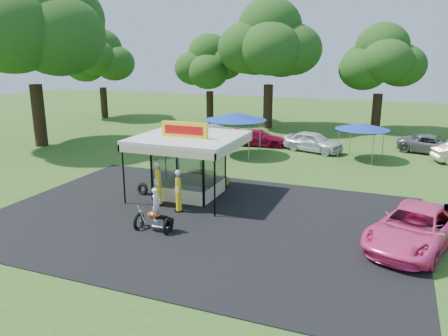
{
  "coord_description": "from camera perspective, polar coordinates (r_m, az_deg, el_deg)",
  "views": [
    {
      "loc": [
        8.24,
        -15.78,
        7.74
      ],
      "look_at": [
        0.42,
        4.0,
        2.06
      ],
      "focal_mm": 35.0,
      "sensor_mm": 36.0,
      "label": 1
    }
  ],
  "objects": [
    {
      "name": "oak_far_c",
      "position": [
        45.67,
        5.95,
        15.26
      ],
      "size": [
        10.77,
        10.77,
        12.69
      ],
      "color": "black",
      "rests_on": "ground"
    },
    {
      "name": "tent_west",
      "position": [
        33.25,
        1.52,
        6.71
      ],
      "size": [
        4.71,
        4.71,
        3.29
      ],
      "rotation": [
        0.0,
        0.0,
        0.03
      ],
      "color": "gray",
      "rests_on": "ground"
    },
    {
      "name": "ground",
      "position": [
        19.41,
        -5.56,
        -8.63
      ],
      "size": [
        120.0,
        120.0,
        0.0
      ],
      "primitive_type": "plane",
      "color": "#36581B",
      "rests_on": "ground"
    },
    {
      "name": "bg_car_b",
      "position": [
        37.17,
        4.68,
        3.93
      ],
      "size": [
        4.77,
        2.28,
        1.34
      ],
      "primitive_type": "imported",
      "rotation": [
        0.0,
        0.0,
        1.66
      ],
      "color": "maroon",
      "rests_on": "ground"
    },
    {
      "name": "bg_car_d",
      "position": [
        37.88,
        25.56,
        2.77
      ],
      "size": [
        5.55,
        3.67,
        1.42
      ],
      "primitive_type": "imported",
      "rotation": [
        0.0,
        0.0,
        1.29
      ],
      "color": "slate",
      "rests_on": "ground"
    },
    {
      "name": "gas_pump_left",
      "position": [
        22.65,
        -8.58,
        -2.14
      ],
      "size": [
        0.45,
        0.45,
        2.4
      ],
      "color": "black",
      "rests_on": "ground"
    },
    {
      "name": "pink_sedan",
      "position": [
        19.5,
        23.68,
        -7.18
      ],
      "size": [
        4.5,
        6.42,
        1.63
      ],
      "primitive_type": "imported",
      "rotation": [
        0.0,
        0.0,
        -0.34
      ],
      "color": "#FF4592",
      "rests_on": "ground"
    },
    {
      "name": "kiosk_car",
      "position": [
        26.18,
        -2.35,
        -1.16
      ],
      "size": [
        2.82,
        1.13,
        0.96
      ],
      "primitive_type": "imported",
      "rotation": [
        0.0,
        0.0,
        1.57
      ],
      "color": "yellow",
      "rests_on": "ground"
    },
    {
      "name": "a_frame_sign",
      "position": [
        18.87,
        25.72,
        -8.96
      ],
      "size": [
        0.63,
        0.56,
        1.12
      ],
      "rotation": [
        0.0,
        0.0,
        -0.01
      ],
      "color": "#593819",
      "rests_on": "ground"
    },
    {
      "name": "asphalt_apron",
      "position": [
        21.06,
        -3.08,
        -6.58
      ],
      "size": [
        20.0,
        14.0,
        0.04
      ],
      "primitive_type": "cube",
      "color": "black",
      "rests_on": "ground"
    },
    {
      "name": "oak_far_d",
      "position": [
        46.35,
        19.8,
        12.62
      ],
      "size": [
        8.63,
        8.63,
        10.27
      ],
      "color": "black",
      "rests_on": "ground"
    },
    {
      "name": "bg_car_c",
      "position": [
        35.53,
        11.57,
        3.39
      ],
      "size": [
        5.08,
        3.26,
        1.61
      ],
      "primitive_type": "imported",
      "rotation": [
        0.0,
        0.0,
        1.26
      ],
      "color": "silver",
      "rests_on": "ground"
    },
    {
      "name": "spectator_east_b",
      "position": [
        20.43,
        26.9,
        -6.46
      ],
      "size": [
        1.05,
        0.55,
        1.7
      ],
      "primitive_type": "imported",
      "rotation": [
        0.0,
        0.0,
        3.28
      ],
      "color": "gray",
      "rests_on": "ground"
    },
    {
      "name": "gas_station_kiosk",
      "position": [
        23.91,
        -4.52,
        0.47
      ],
      "size": [
        5.4,
        5.4,
        4.18
      ],
      "color": "white",
      "rests_on": "ground"
    },
    {
      "name": "tent_east",
      "position": [
        33.48,
        17.63,
        5.18
      ],
      "size": [
        3.9,
        3.9,
        2.72
      ],
      "rotation": [
        0.0,
        0.0,
        -0.24
      ],
      "color": "gray",
      "rests_on": "ground"
    },
    {
      "name": "spare_tires",
      "position": [
        24.79,
        -10.57,
        -2.71
      ],
      "size": [
        0.8,
        0.51,
        0.68
      ],
      "rotation": [
        0.0,
        0.0,
        -0.15
      ],
      "color": "black",
      "rests_on": "ground"
    },
    {
      "name": "gas_pump_right",
      "position": [
        21.65,
        -5.96,
        -3.14
      ],
      "size": [
        0.41,
        0.41,
        2.18
      ],
      "color": "black",
      "rests_on": "ground"
    },
    {
      "name": "oak_far_a",
      "position": [
        54.67,
        -15.74,
        13.04
      ],
      "size": [
        8.54,
        8.54,
        10.12
      ],
      "color": "black",
      "rests_on": "ground"
    },
    {
      "name": "oak_near",
      "position": [
        39.63,
        -24.09,
        16.31
      ],
      "size": [
        13.22,
        13.22,
        15.22
      ],
      "color": "black",
      "rests_on": "ground"
    },
    {
      "name": "bg_car_a",
      "position": [
        38.06,
        -1.28,
        4.41
      ],
      "size": [
        4.86,
        2.01,
        1.56
      ],
      "primitive_type": "imported",
      "rotation": [
        0.0,
        0.0,
        1.65
      ],
      "color": "white",
      "rests_on": "ground"
    },
    {
      "name": "motorcycle",
      "position": [
        19.57,
        -8.95,
        -5.96
      ],
      "size": [
        1.76,
        0.85,
        2.1
      ],
      "rotation": [
        0.0,
        0.0,
        0.01
      ],
      "color": "black",
      "rests_on": "ground"
    },
    {
      "name": "oak_far_b",
      "position": [
        49.75,
        -1.9,
        13.0
      ],
      "size": [
        7.95,
        7.95,
        9.49
      ],
      "color": "black",
      "rests_on": "ground"
    }
  ]
}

